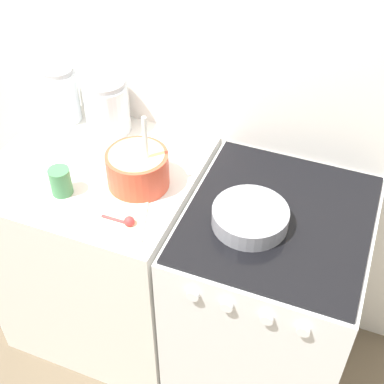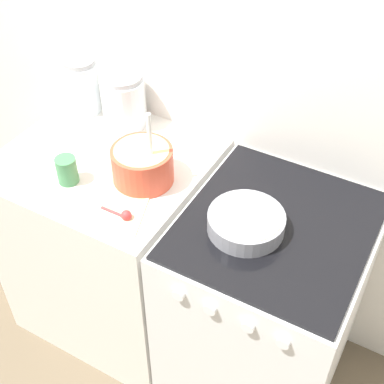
# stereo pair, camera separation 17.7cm
# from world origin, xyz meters

# --- Properties ---
(wall_back) EXTENTS (4.50, 0.05, 2.40)m
(wall_back) POSITION_xyz_m (0.00, 0.70, 1.20)
(wall_back) COLOR white
(wall_back) RESTS_ON ground_plane
(countertop_cabinet) EXTENTS (0.75, 0.68, 0.91)m
(countertop_cabinet) POSITION_xyz_m (-0.37, 0.34, 0.45)
(countertop_cabinet) COLOR silver
(countertop_cabinet) RESTS_ON ground_plane
(stove) EXTENTS (0.62, 0.70, 0.91)m
(stove) POSITION_xyz_m (0.32, 0.34, 0.45)
(stove) COLOR silver
(stove) RESTS_ON ground_plane
(mixing_bowl) EXTENTS (0.22, 0.22, 0.29)m
(mixing_bowl) POSITION_xyz_m (-0.18, 0.32, 0.98)
(mixing_bowl) COLOR #D84C33
(mixing_bowl) RESTS_ON countertop_cabinet
(baking_pan) EXTENTS (0.25, 0.25, 0.06)m
(baking_pan) POSITION_xyz_m (0.24, 0.27, 0.94)
(baking_pan) COLOR gray
(baking_pan) RESTS_ON stove
(storage_jar_left) EXTENTS (0.14, 0.14, 0.23)m
(storage_jar_left) POSITION_xyz_m (-0.63, 0.57, 1.00)
(storage_jar_left) COLOR silver
(storage_jar_left) RESTS_ON countertop_cabinet
(storage_jar_middle) EXTENTS (0.17, 0.17, 0.22)m
(storage_jar_middle) POSITION_xyz_m (-0.43, 0.57, 1.00)
(storage_jar_middle) COLOR silver
(storage_jar_middle) RESTS_ON countertop_cabinet
(tin_can) EXTENTS (0.07, 0.07, 0.10)m
(tin_can) POSITION_xyz_m (-0.40, 0.18, 0.96)
(tin_can) COLOR #3F7F4C
(tin_can) RESTS_ON countertop_cabinet
(recipe_page) EXTENTS (0.25, 0.33, 0.01)m
(recipe_page) POSITION_xyz_m (-0.17, 0.18, 0.91)
(recipe_page) COLOR beige
(recipe_page) RESTS_ON countertop_cabinet
(measuring_spoon) EXTENTS (0.12, 0.04, 0.04)m
(measuring_spoon) POSITION_xyz_m (-0.13, 0.12, 0.92)
(measuring_spoon) COLOR red
(measuring_spoon) RESTS_ON countertop_cabinet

